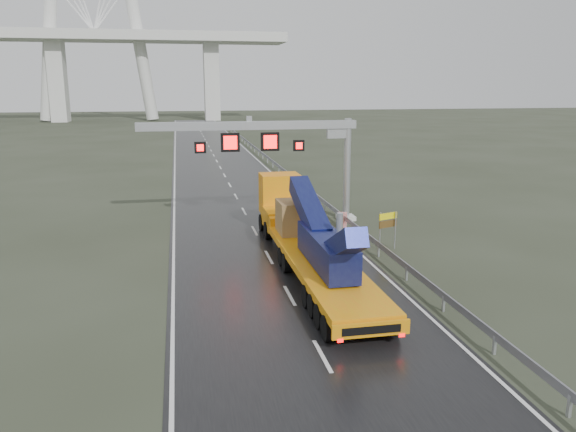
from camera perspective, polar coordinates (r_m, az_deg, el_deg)
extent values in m
plane|color=#2D3223|center=(22.38, 2.20, -11.78)|extent=(400.00, 400.00, 0.00)
cube|color=black|center=(60.66, -6.47, 4.12)|extent=(11.00, 200.00, 0.02)
cube|color=silver|center=(40.56, 5.90, -0.16)|extent=(1.20, 1.20, 0.30)
cylinder|color=#A0A4A9|center=(39.92, 6.01, 4.67)|extent=(0.48, 0.48, 7.20)
cube|color=#A0A4A9|center=(38.13, -3.97, 9.15)|extent=(14.80, 0.55, 0.55)
cube|color=#A0A4A9|center=(39.39, 4.98, 8.53)|extent=(1.40, 0.35, 0.90)
cube|color=#A0A4A9|center=(38.10, -3.98, 9.83)|extent=(0.35, 0.35, 0.35)
cube|color=black|center=(38.03, -5.89, 7.44)|extent=(1.25, 0.25, 1.25)
cube|color=#FF0C0C|center=(37.89, -5.87, 7.42)|extent=(0.90, 0.02, 0.90)
cube|color=black|center=(38.37, -1.84, 7.55)|extent=(1.25, 0.25, 1.25)
cube|color=#FF0C0C|center=(38.23, -1.81, 7.53)|extent=(0.90, 0.02, 0.90)
cube|color=black|center=(37.93, -8.91, 6.89)|extent=(0.75, 0.25, 0.75)
cube|color=#FF0C0C|center=(37.80, -8.90, 6.86)|extent=(0.54, 0.02, 0.54)
cube|color=black|center=(38.77, 1.10, 7.17)|extent=(0.75, 0.25, 0.75)
cube|color=#FF0C0C|center=(38.63, 1.15, 7.15)|extent=(0.54, 0.02, 0.54)
cube|color=silver|center=(162.59, -22.34, 12.55)|extent=(4.00, 6.00, 21.00)
cube|color=silver|center=(160.04, -7.77, 13.39)|extent=(4.00, 6.00, 21.00)
cube|color=orange|center=(27.18, 3.35, -4.80)|extent=(2.88, 14.18, 0.35)
cube|color=orange|center=(20.79, 8.44, -11.33)|extent=(2.94, 0.13, 0.56)
cube|color=black|center=(20.73, 8.50, -11.41)|extent=(2.23, 0.03, 0.30)
cube|color=#FF0505|center=(20.52, 5.33, -12.52)|extent=(0.22, 0.04, 0.12)
cube|color=#FF0505|center=(21.25, 11.50, -11.80)|extent=(0.22, 0.04, 0.12)
cube|color=orange|center=(34.10, 0.20, -0.36)|extent=(2.64, 1.22, 0.51)
cube|color=orange|center=(35.70, -0.31, -0.16)|extent=(2.64, 3.05, 1.21)
cube|color=orange|center=(37.20, -0.85, 2.29)|extent=(2.54, 2.03, 2.63)
cube|color=black|center=(38.15, -1.13, 3.03)|extent=(2.33, 0.06, 1.21)
cube|color=#111551|center=(25.96, 3.93, -3.46)|extent=(1.44, 6.08, 1.42)
cube|color=#111551|center=(28.98, 2.15, 0.80)|extent=(1.03, 5.58, 2.59)
cube|color=#111551|center=(23.37, 5.58, -3.04)|extent=(0.92, 4.02, 2.45)
cylinder|color=#A0A4A9|center=(25.87, 5.26, -1.44)|extent=(0.30, 0.30, 1.62)
cube|color=olive|center=(31.82, 1.00, -0.08)|extent=(2.23, 2.23, 1.82)
cylinder|color=black|center=(23.26, 6.18, -9.49)|extent=(2.94, 1.02, 1.01)
cylinder|color=black|center=(29.68, 2.10, -4.36)|extent=(2.94, 1.02, 1.01)
cylinder|color=black|center=(37.41, -0.78, -0.58)|extent=(2.74, 1.12, 1.11)
cylinder|color=#A0A4A9|center=(33.18, 9.33, -1.53)|extent=(0.07, 0.07, 2.24)
cylinder|color=#A0A4A9|center=(33.51, 10.83, -1.45)|extent=(0.07, 0.07, 2.24)
cube|color=#FFEF0D|center=(33.13, 10.14, -0.01)|extent=(1.25, 0.51, 0.37)
cube|color=#543B18|center=(33.24, 10.11, -0.79)|extent=(1.25, 0.51, 0.42)
cube|color=red|center=(38.22, 5.55, -0.40)|extent=(0.69, 0.52, 1.04)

